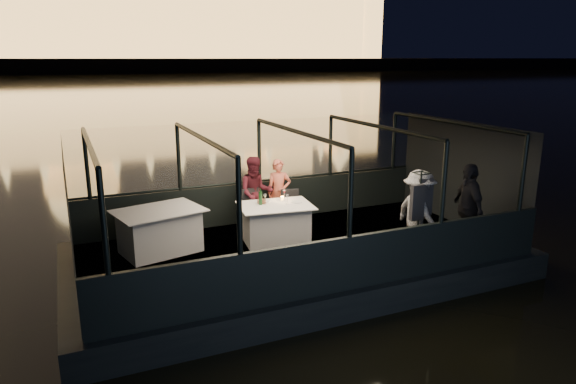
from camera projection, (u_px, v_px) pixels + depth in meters
name	position (u px, v px, depth m)	size (l,w,h in m)	color
river_water	(86.00, 85.00, 81.05)	(500.00, 500.00, 0.00)	black
boat_hull	(296.00, 272.00, 10.18)	(8.60, 4.40, 1.00)	black
boat_deck	(296.00, 249.00, 10.05)	(8.00, 4.00, 0.04)	black
gunwale_port	(260.00, 201.00, 11.71)	(8.00, 0.08, 0.90)	black
gunwale_starboard	(348.00, 263.00, 8.16)	(8.00, 0.08, 0.90)	black
cabin_glass_port	(259.00, 152.00, 11.42)	(8.00, 0.02, 1.40)	#99B2B2
cabin_glass_starboard	(351.00, 194.00, 7.87)	(8.00, 0.02, 1.40)	#99B2B2
cabin_roof_glass	(297.00, 132.00, 9.47)	(8.00, 4.00, 0.02)	#99B2B2
end_wall_fore	(69.00, 217.00, 8.20)	(0.02, 4.00, 2.30)	black
end_wall_aft	(461.00, 173.00, 11.31)	(0.02, 4.00, 2.30)	black
canopy_ribs	(296.00, 192.00, 9.76)	(8.00, 4.00, 2.30)	black
embankment	(68.00, 66.00, 195.96)	(400.00, 140.00, 6.00)	#423D33
dining_table_central	(276.00, 223.00, 10.36)	(1.45, 1.05, 0.77)	silver
dining_table_aft	(160.00, 233.00, 9.78)	(1.58, 1.15, 0.84)	silver
chair_port_left	(253.00, 211.00, 10.92)	(0.42, 0.42, 0.91)	black
chair_port_right	(293.00, 209.00, 11.11)	(0.39, 0.39, 0.84)	black
coat_stand	(419.00, 212.00, 9.32)	(0.47, 0.37, 1.68)	black
person_woman_coral	(279.00, 191.00, 11.37)	(0.53, 0.35, 1.47)	#CE624B
person_man_maroon	(256.00, 195.00, 11.09)	(0.76, 0.59, 1.58)	#43121C
passenger_stripe	(418.00, 211.00, 9.56)	(1.06, 0.60, 1.64)	silver
passenger_dark	(467.00, 208.00, 9.75)	(1.01, 0.43, 1.72)	black
wine_bottle	(260.00, 197.00, 10.25)	(0.07, 0.07, 0.33)	#163D18
bread_basket	(262.00, 201.00, 10.38)	(0.18, 0.18, 0.07)	brown
amber_candle	(282.00, 198.00, 10.62)	(0.05, 0.05, 0.08)	#FFAE3F
plate_near	(297.00, 202.00, 10.46)	(0.23, 0.23, 0.01)	silver
plate_far	(264.00, 201.00, 10.52)	(0.27, 0.27, 0.02)	silver
wine_glass_white	(265.00, 200.00, 10.30)	(0.07, 0.07, 0.21)	white
wine_glass_red	(284.00, 194.00, 10.76)	(0.06, 0.06, 0.17)	white
wine_glass_empty	(287.00, 199.00, 10.32)	(0.06, 0.06, 0.19)	white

